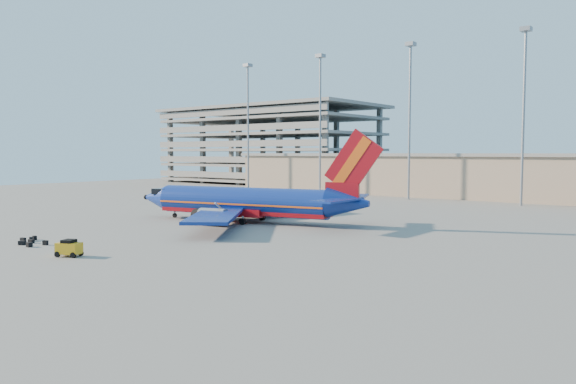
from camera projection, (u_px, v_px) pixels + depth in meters
name	position (u px, v px, depth m)	size (l,w,h in m)	color
ground	(268.00, 227.00, 64.61)	(220.00, 220.00, 0.00)	slate
terminal_building	(512.00, 176.00, 103.54)	(122.00, 16.00, 8.50)	gray
parking_garage	(270.00, 142.00, 160.09)	(62.00, 32.00, 21.40)	slate
light_mast_row	(463.00, 101.00, 96.31)	(101.60, 1.60, 28.65)	gray
aircraft_main	(248.00, 203.00, 69.42)	(32.97, 31.37, 11.31)	navy
baggage_tug	(69.00, 248.00, 46.45)	(2.29, 1.89, 1.42)	orange
luggage_pile	(30.00, 241.00, 53.19)	(4.35, 2.82, 0.45)	black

